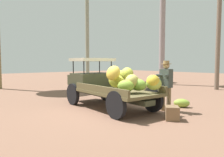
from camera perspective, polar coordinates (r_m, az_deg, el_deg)
name	(u,v)px	position (r m, az deg, el deg)	size (l,w,h in m)	color
ground_plane	(112,110)	(7.89, 0.04, -8.18)	(60.00, 60.00, 0.00)	#845C49
truck	(106,83)	(8.29, -1.57, -1.26)	(4.54, 1.97, 1.87)	#373A26
farmer	(166,83)	(7.74, 13.92, -1.06)	(0.53, 0.47, 1.75)	olive
wooden_crate	(172,113)	(6.74, 15.41, -8.71)	(0.45, 0.38, 0.40)	brown
loose_banana_bunch	(182,103)	(8.69, 17.76, -6.14)	(0.59, 0.38, 0.32)	#8FB13B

